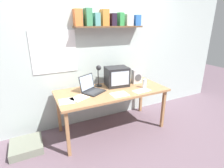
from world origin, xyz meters
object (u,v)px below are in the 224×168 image
at_px(space_heater, 137,76).
at_px(printed_handout, 79,98).
at_px(juice_glass, 145,84).
at_px(desk_lamp, 99,73).
at_px(laptop, 91,88).
at_px(floor_cushion, 27,146).
at_px(open_notebook, 67,101).
at_px(loose_paper_near_monitor, 142,91).
at_px(crt_monitor, 117,77).
at_px(corner_desk, 112,93).
at_px(loose_paper_near_laptop, 120,94).

height_order(space_heater, printed_handout, space_heater).
bearing_deg(juice_glass, desk_lamp, 150.55).
relative_size(desk_lamp, printed_handout, 1.25).
relative_size(laptop, printed_handout, 1.37).
bearing_deg(floor_cushion, open_notebook, -16.53).
bearing_deg(loose_paper_near_monitor, desk_lamp, 138.65).
bearing_deg(desk_lamp, crt_monitor, -5.14).
height_order(juice_glass, printed_handout, juice_glass).
height_order(laptop, floor_cushion, laptop).
xyz_separation_m(space_heater, printed_handout, (-1.11, -0.21, -0.12)).
bearing_deg(open_notebook, printed_handout, 9.64).
relative_size(space_heater, printed_handout, 0.83).
distance_m(loose_paper_near_monitor, open_notebook, 1.15).
height_order(corner_desk, desk_lamp, desk_lamp).
xyz_separation_m(crt_monitor, floor_cushion, (-1.50, -0.09, -0.82)).
relative_size(loose_paper_near_monitor, printed_handout, 1.01).
relative_size(corner_desk, printed_handout, 5.88).
xyz_separation_m(laptop, loose_paper_near_monitor, (0.73, -0.32, -0.06)).
relative_size(loose_paper_near_laptop, open_notebook, 1.11).
bearing_deg(loose_paper_near_monitor, open_notebook, 173.80).
distance_m(printed_handout, open_notebook, 0.19).
bearing_deg(corner_desk, desk_lamp, 119.52).
bearing_deg(laptop, corner_desk, -43.85).
height_order(loose_paper_near_monitor, open_notebook, same).
relative_size(crt_monitor, floor_cushion, 0.93).
height_order(corner_desk, open_notebook, open_notebook).
relative_size(corner_desk, laptop, 4.28).
bearing_deg(desk_lamp, laptop, -132.40).
xyz_separation_m(loose_paper_near_laptop, loose_paper_near_monitor, (0.38, -0.02, 0.00)).
height_order(corner_desk, juice_glass, juice_glass).
distance_m(corner_desk, crt_monitor, 0.31).
height_order(loose_paper_near_laptop, open_notebook, same).
relative_size(crt_monitor, open_notebook, 1.76).
relative_size(laptop, desk_lamp, 1.10).
xyz_separation_m(laptop, floor_cushion, (-1.01, -0.02, -0.72)).
bearing_deg(desk_lamp, loose_paper_near_monitor, -32.03).
height_order(desk_lamp, printed_handout, desk_lamp).
height_order(desk_lamp, loose_paper_near_monitor, desk_lamp).
bearing_deg(corner_desk, floor_cushion, 177.40).
distance_m(laptop, loose_paper_near_monitor, 0.80).
relative_size(crt_monitor, desk_lamp, 1.08).
bearing_deg(open_notebook, crt_monitor, 16.46).
bearing_deg(laptop, loose_paper_near_monitor, -53.59).
height_order(corner_desk, crt_monitor, crt_monitor).
bearing_deg(loose_paper_near_monitor, loose_paper_near_laptop, 176.90).
xyz_separation_m(corner_desk, laptop, (-0.32, 0.08, 0.12)).
relative_size(loose_paper_near_laptop, printed_handout, 0.85).
distance_m(corner_desk, desk_lamp, 0.39).
bearing_deg(juice_glass, printed_handout, 177.00).
height_order(corner_desk, loose_paper_near_monitor, loose_paper_near_monitor).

